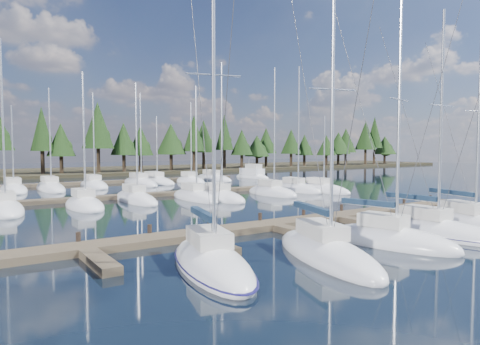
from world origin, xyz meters
TOP-DOWN VIEW (x-y plane):
  - ground at (0.00, 30.00)m, footprint 260.00×260.00m
  - far_shore at (0.00, 90.00)m, footprint 220.00×30.00m
  - main_dock at (0.00, 17.36)m, footprint 44.00×6.13m
  - back_docks at (0.00, 49.58)m, footprint 50.00×21.80m
  - front_sailboat_1 at (-7.99, 11.80)m, footprint 4.81×9.18m
  - front_sailboat_2 at (-2.51, 10.24)m, footprint 5.24×9.62m
  - front_sailboat_3 at (2.48, 10.38)m, footprint 4.28×8.07m
  - front_sailboat_4 at (6.94, 10.68)m, footprint 3.15×8.94m
  - front_sailboat_5 at (11.28, 10.66)m, footprint 4.86×9.59m
  - back_sailboat_rows at (0.20, 45.01)m, footprint 45.70×34.07m
  - motor_yacht_right at (26.34, 57.12)m, footprint 3.53×8.45m
  - tree_line at (-1.94, 80.18)m, footprint 185.24×11.82m

SIDE VIEW (x-z plane):
  - ground at x=0.00m, z-range 0.00..0.00m
  - back_docks at x=0.00m, z-range 0.00..0.40m
  - main_dock at x=0.00m, z-range -0.25..0.65m
  - back_sailboat_rows at x=0.20m, z-range -8.19..8.71m
  - front_sailboat_4 at x=6.94m, z-range -6.88..7.45m
  - front_sailboat_5 at x=11.28m, z-range -6.75..7.32m
  - front_sailboat_2 at x=-2.51m, z-range -7.03..7.62m
  - front_sailboat_1 at x=-7.99m, z-range -7.38..7.97m
  - far_shore at x=0.00m, z-range 0.00..0.60m
  - front_sailboat_3 at x=2.48m, z-range -6.92..7.53m
  - motor_yacht_right at x=26.34m, z-range -1.59..2.51m
  - tree_line at x=-1.94m, z-range 0.54..14.55m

